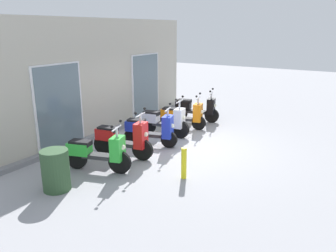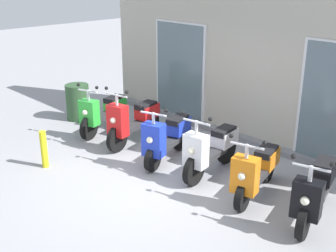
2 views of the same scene
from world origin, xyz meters
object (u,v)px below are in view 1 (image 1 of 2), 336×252
object	(u,v)px
scooter_blue	(151,129)
scooter_green	(98,152)
scooter_black	(196,108)
scooter_red	(124,139)
scooter_orange	(183,115)
trash_bin	(56,170)
scooter_white	(164,121)
curb_bollard	(184,163)

from	to	relation	value
scooter_blue	scooter_green	bearing A→B (deg)	178.54
scooter_blue	scooter_black	distance (m)	2.93
scooter_red	scooter_blue	size ratio (longest dim) A/B	1.08
scooter_blue	scooter_orange	world-z (taller)	scooter_blue
scooter_red	trash_bin	distance (m)	2.10
scooter_white	scooter_red	bearing A→B (deg)	-177.64
scooter_blue	scooter_black	size ratio (longest dim) A/B	0.94
curb_bollard	trash_bin	world-z (taller)	trash_bin
scooter_red	scooter_white	size ratio (longest dim) A/B	1.00
scooter_blue	scooter_white	world-z (taller)	scooter_white
scooter_green	scooter_black	size ratio (longest dim) A/B	0.98
curb_bollard	scooter_orange	bearing A→B (deg)	30.02
curb_bollard	scooter_green	bearing A→B (deg)	110.84
scooter_white	curb_bollard	xyz separation A→B (m)	(-2.28, -1.97, -0.12)
scooter_green	trash_bin	distance (m)	1.13
scooter_green	trash_bin	world-z (taller)	scooter_green
scooter_black	curb_bollard	xyz separation A→B (m)	(-4.27, -1.92, -0.12)
scooter_green	scooter_orange	distance (m)	3.99
scooter_blue	scooter_red	bearing A→B (deg)	175.21
scooter_red	curb_bollard	xyz separation A→B (m)	(-0.26, -1.89, -0.15)
scooter_blue	curb_bollard	distance (m)	2.25
scooter_white	scooter_black	bearing A→B (deg)	-1.53
scooter_green	scooter_red	distance (m)	0.97
scooter_green	curb_bollard	size ratio (longest dim) A/B	2.24
scooter_red	scooter_white	distance (m)	2.02
scooter_red	scooter_black	distance (m)	4.01
scooter_red	scooter_white	xyz separation A→B (m)	(2.02, 0.08, -0.03)
scooter_black	scooter_blue	bearing A→B (deg)	-177.64
scooter_green	scooter_orange	xyz separation A→B (m)	(3.99, 0.05, -0.03)
scooter_orange	scooter_red	bearing A→B (deg)	-179.85
scooter_red	scooter_black	size ratio (longest dim) A/B	1.02
scooter_blue	trash_bin	size ratio (longest dim) A/B	1.76
scooter_blue	scooter_white	bearing A→B (deg)	10.52
scooter_orange	trash_bin	world-z (taller)	scooter_orange
scooter_black	curb_bollard	world-z (taller)	scooter_black
curb_bollard	trash_bin	distance (m)	2.65
scooter_green	scooter_blue	distance (m)	2.05
scooter_blue	scooter_orange	size ratio (longest dim) A/B	0.98
scooter_orange	trash_bin	distance (m)	5.12
scooter_red	scooter_black	xyz separation A→B (m)	(4.01, 0.03, -0.03)
scooter_black	trash_bin	distance (m)	6.11
scooter_orange	scooter_black	xyz separation A→B (m)	(0.99, 0.02, 0.03)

